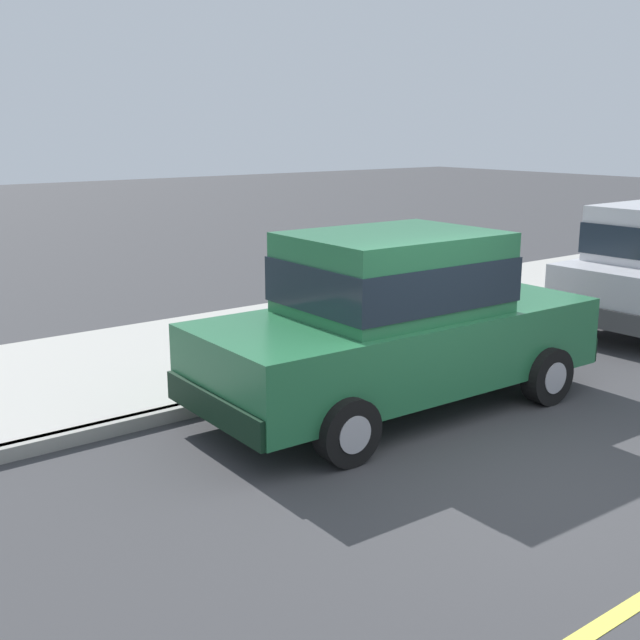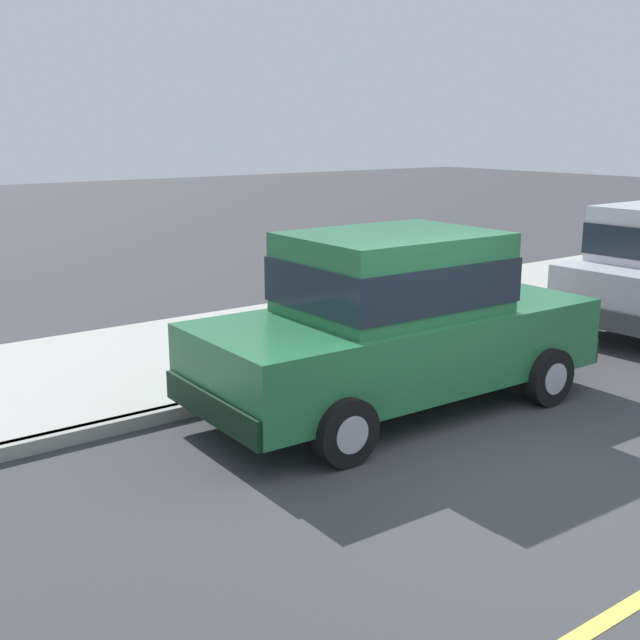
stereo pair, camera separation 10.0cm
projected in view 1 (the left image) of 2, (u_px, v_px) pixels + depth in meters
ground_plane at (525, 481)px, 6.88m from camera, size 80.00×80.00×0.00m
curb at (305, 382)px, 9.33m from camera, size 0.16×64.00×0.14m
sidewalk at (226, 349)px, 10.72m from camera, size 3.60×64.00×0.14m
car_green_sedan at (396, 320)px, 8.49m from camera, size 2.12×4.64×1.92m
dog_grey at (215, 340)px, 9.82m from camera, size 0.36×0.73×0.49m
fire_hydrant at (385, 321)px, 10.56m from camera, size 0.34×0.24×0.72m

